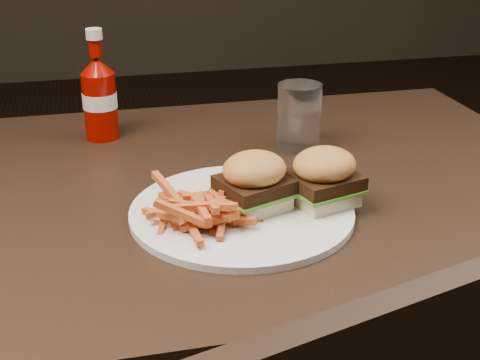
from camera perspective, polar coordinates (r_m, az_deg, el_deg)
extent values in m
cube|color=black|center=(1.06, -2.80, -1.18)|extent=(1.20, 0.80, 0.04)
cylinder|color=white|center=(0.94, 0.14, -2.74)|extent=(0.32, 0.32, 0.01)
cube|color=beige|center=(0.94, 1.21, -1.77)|extent=(0.10, 0.10, 0.02)
cube|color=#F7EDC3|center=(0.96, 7.08, -1.34)|extent=(0.10, 0.10, 0.02)
cylinder|color=#880600|center=(1.24, -11.83, 6.16)|extent=(0.08, 0.08, 0.12)
cylinder|color=white|center=(1.17, 5.05, 5.33)|extent=(0.08, 0.08, 0.12)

